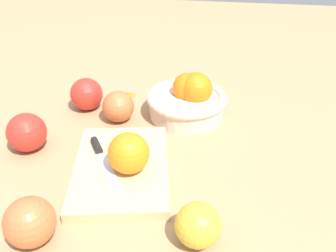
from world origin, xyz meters
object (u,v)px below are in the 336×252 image
Objects in this scene: apple_front_left at (87,94)px; apple_back_right at (198,225)px; apple_mid_left at (118,107)px; bowl at (188,99)px; apple_front_right at (27,132)px; apple_front_right_2 at (30,222)px; orange_on_board at (129,153)px; cutting_board at (121,169)px; knife at (101,156)px.

apple_back_right is at bearing 39.18° from apple_front_left.
apple_front_left is at bearing -115.16° from apple_mid_left.
bowl is 0.24m from apple_front_left.
apple_front_right is at bearing -117.39° from apple_back_right.
apple_front_right_2 is at bearing -82.06° from apple_back_right.
apple_back_right is (0.12, 0.13, -0.02)m from orange_on_board.
apple_front_left is at bearing -147.61° from cutting_board.
apple_mid_left reaches higher than cutting_board.
apple_front_left is (-0.23, -0.16, -0.02)m from orange_on_board.
apple_mid_left is at bearing -159.44° from orange_on_board.
bowl is at bearing 156.70° from cutting_board.
apple_front_right_2 is at bearing -27.90° from cutting_board.
apple_front_right reaches higher than apple_front_left.
apple_mid_left reaches higher than apple_back_right.
apple_mid_left is at bearing -72.18° from bowl.
apple_front_left is at bearing -172.61° from apple_front_right_2.
apple_back_right is (0.18, 0.35, -0.00)m from apple_front_right.
cutting_board is at bearing 32.39° from apple_front_left.
bowl reaches higher than apple_front_left.
apple_front_right_2 is at bearing 7.39° from apple_front_left.
orange_on_board is 0.23m from apple_front_right.
bowl is at bearing 121.09° from apple_front_right.
cutting_board is at bearing 72.66° from knife.
apple_front_right is 0.40m from apple_back_right.
apple_front_right is 1.14× the size of apple_back_right.
cutting_board is at bearing -23.30° from bowl.
knife is at bearing -127.80° from apple_back_right.
apple_front_right_2 reaches higher than apple_mid_left.
apple_front_right_2 is at bearing -14.97° from knife.
bowl is 0.16m from apple_mid_left.
apple_front_right is at bearing -58.91° from bowl.
apple_front_right_2 is 0.35m from apple_mid_left.
apple_back_right is 0.90× the size of apple_front_left.
bowl reaches higher than apple_front_right_2.
apple_front_right_2 is (0.16, -0.11, -0.02)m from orange_on_board.
apple_back_right is at bearing 32.77° from apple_mid_left.
knife is 1.86× the size of apple_front_right_2.
apple_mid_left is (-0.13, 0.15, -0.00)m from apple_front_right.
cutting_board is at bearing 76.90° from apple_front_right.
knife is 1.85× the size of apple_front_left.
orange_on_board is at bearing 75.03° from apple_front_right.
apple_front_right is at bearing -104.97° from orange_on_board.
knife is 0.17m from apple_mid_left.
bowl is 2.58× the size of apple_mid_left.
bowl is 2.39× the size of apple_front_left.
apple_front_left is at bearing -154.51° from knife.
bowl reaches higher than apple_back_right.
apple_back_right is at bearing 62.61° from apple_front_right.
apple_front_right is 0.18m from apple_front_left.
apple_back_right is at bearing 52.20° from knife.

